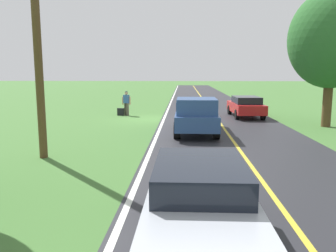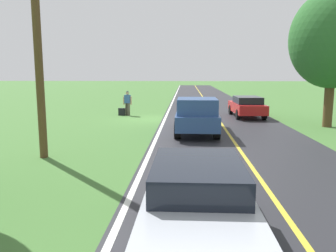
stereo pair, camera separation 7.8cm
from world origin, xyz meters
name	(u,v)px [view 2 (the right image)]	position (x,y,z in m)	size (l,w,h in m)	color
ground_plane	(150,119)	(0.00, 0.00, 0.00)	(200.00, 200.00, 0.00)	#427033
road_surface	(219,120)	(-4.46, 0.00, 0.00)	(7.36, 120.00, 0.00)	#28282D
lane_edge_line	(165,119)	(-0.96, 0.00, 0.01)	(0.16, 117.60, 0.00)	silver
lane_centre_line	(219,120)	(-4.46, 0.00, 0.01)	(0.14, 117.60, 0.00)	gold
hitchhiker_walking	(128,102)	(1.80, -1.90, 0.98)	(0.62, 0.53, 1.75)	#4C473D
suitcase_carried	(122,112)	(2.22, -1.86, 0.26)	(0.20, 0.46, 0.52)	black
pickup_truck_passing	(197,114)	(-2.86, 5.11, 0.97)	(2.13, 5.42, 1.82)	#2D4C84
tree_far_side_near	(333,39)	(-10.26, 2.64, 4.80)	(4.63, 4.63, 7.48)	brown
sedan_near_oncoming	(247,106)	(-6.51, -1.49, 0.75)	(2.07, 4.47, 1.41)	red
sedan_ahead_same_lane	(198,199)	(-2.53, 16.09, 0.75)	(1.94, 4.40, 1.41)	#B2B7C1
utility_pole_roadside	(37,29)	(2.78, 10.28, 4.48)	(0.28, 0.28, 8.97)	brown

